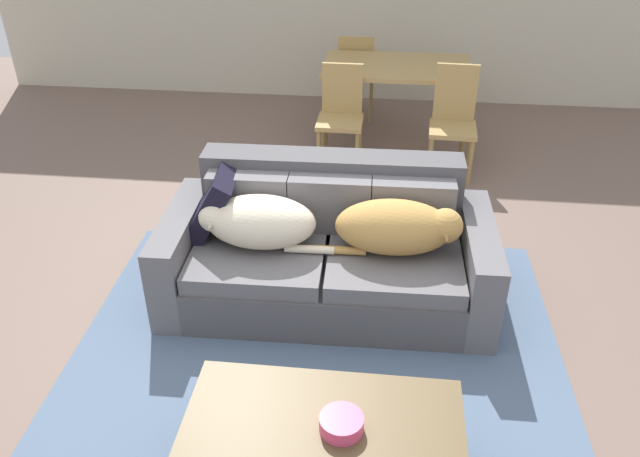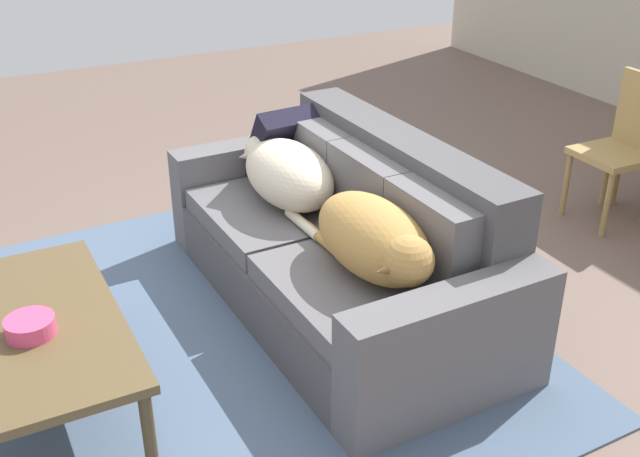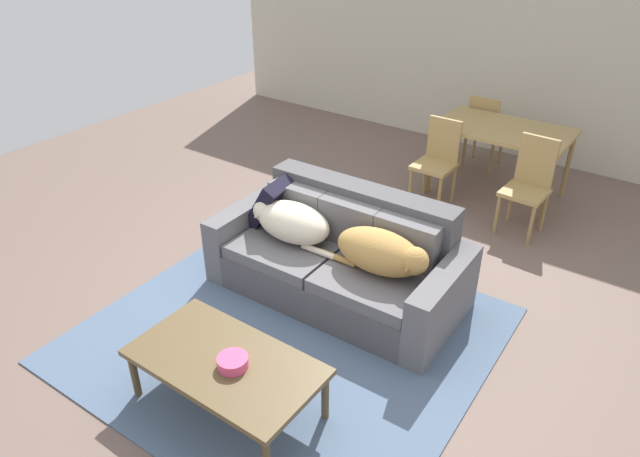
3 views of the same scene
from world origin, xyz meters
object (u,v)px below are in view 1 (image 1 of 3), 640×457
object	(u,v)px
coffee_table	(323,432)
dining_chair_near_right	(454,117)
dog_on_right_cushion	(399,227)
dining_table	(397,72)
bowl_on_coffee_table	(341,424)
dining_chair_near_left	(341,112)
couch	(328,250)
dining_chair_far_left	(356,72)
dog_on_left_cushion	(258,222)
throw_pillow_by_left_arm	(213,201)

from	to	relation	value
coffee_table	dining_chair_near_right	size ratio (longest dim) A/B	1.30
dog_on_right_cushion	dining_table	bearing A→B (deg)	89.71
bowl_on_coffee_table	dining_chair_near_right	world-z (taller)	dining_chair_near_right
dining_chair_near_left	dining_table	bearing A→B (deg)	49.40
couch	dining_chair_far_left	size ratio (longest dim) A/B	2.32
coffee_table	dining_chair_near_right	xyz separation A→B (m)	(0.77, 3.41, 0.15)
dog_on_left_cushion	throw_pillow_by_left_arm	distance (m)	0.36
dining_chair_near_right	bowl_on_coffee_table	bearing A→B (deg)	-98.59
dog_on_left_cushion	dining_chair_far_left	bearing A→B (deg)	81.69
couch	dining_chair_far_left	bearing A→B (deg)	89.22
dining_chair_near_right	dining_chair_far_left	xyz separation A→B (m)	(-0.92, 1.18, -0.01)
couch	bowl_on_coffee_table	size ratio (longest dim) A/B	10.74
dog_on_right_cushion	coffee_table	xyz separation A→B (m)	(-0.31, -1.40, -0.22)
dining_table	dining_chair_near_right	size ratio (longest dim) A/B	1.44
dog_on_right_cushion	dining_chair_near_right	bearing A→B (deg)	75.80
dining_chair_near_left	dining_chair_far_left	xyz separation A→B (m)	(0.06, 1.13, 0.01)
couch	dining_chair_near_left	size ratio (longest dim) A/B	2.30
dining_table	dining_chair_near_right	world-z (taller)	dining_chair_near_right
throw_pillow_by_left_arm	dining_table	bearing A→B (deg)	65.11
dog_on_left_cushion	dining_chair_near_left	world-z (taller)	dining_chair_near_left
bowl_on_coffee_table	dining_table	world-z (taller)	dining_table
dining_chair_near_left	dining_chair_far_left	world-z (taller)	dining_chair_near_left
dining_chair_near_left	couch	bearing A→B (deg)	-86.87
throw_pillow_by_left_arm	dining_chair_near_right	size ratio (longest dim) A/B	0.46
coffee_table	dining_chair_near_right	distance (m)	3.50
couch	coffee_table	bearing A→B (deg)	-86.32
dining_chair_near_right	couch	bearing A→B (deg)	-112.54
dog_on_left_cushion	dining_chair_far_left	xyz separation A→B (m)	(0.40, 3.20, -0.07)
couch	dining_chair_far_left	xyz separation A→B (m)	(-0.02, 3.08, 0.19)
dining_table	dining_chair_near_left	bearing A→B (deg)	-131.34
dog_on_right_cushion	bowl_on_coffee_table	bearing A→B (deg)	-100.25
throw_pillow_by_left_arm	bowl_on_coffee_table	world-z (taller)	throw_pillow_by_left_arm
dog_on_left_cushion	bowl_on_coffee_table	world-z (taller)	dog_on_left_cushion
dining_chair_near_right	dining_chair_far_left	world-z (taller)	dining_chair_near_right
couch	coffee_table	size ratio (longest dim) A/B	1.69
dog_on_left_cushion	dog_on_right_cushion	bearing A→B (deg)	0.16
dog_on_left_cushion	bowl_on_coffee_table	distance (m)	1.54
dining_table	throw_pillow_by_left_arm	bearing A→B (deg)	-114.89
couch	dining_table	size ratio (longest dim) A/B	1.52
dog_on_left_cushion	dining_chair_near_left	size ratio (longest dim) A/B	0.93
bowl_on_coffee_table	dining_chair_far_left	world-z (taller)	dining_chair_far_left
dog_on_left_cushion	dining_chair_near_left	bearing A→B (deg)	79.52
couch	bowl_on_coffee_table	world-z (taller)	couch
dining_chair_far_left	throw_pillow_by_left_arm	bearing A→B (deg)	75.15
throw_pillow_by_left_arm	dining_table	xyz separation A→B (m)	(1.14, 2.46, 0.09)
dog_on_left_cushion	bowl_on_coffee_table	bearing A→B (deg)	-66.82
throw_pillow_by_left_arm	dining_chair_near_left	distance (m)	2.03
couch	dog_on_left_cushion	xyz separation A→B (m)	(-0.42, -0.13, 0.26)
dining_table	dining_chair_near_left	distance (m)	0.75
dog_on_left_cushion	dog_on_right_cushion	distance (m)	0.86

